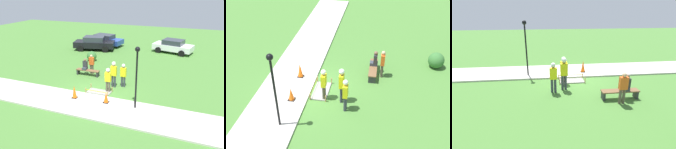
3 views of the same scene
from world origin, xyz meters
TOP-DOWN VIEW (x-y plane):
  - ground_plane at (0.00, 0.00)m, footprint 60.00×60.00m
  - sidewalk at (0.00, -1.37)m, footprint 28.00×2.75m
  - wet_concrete_patch at (0.19, 0.53)m, footprint 1.64×0.84m
  - traffic_cone_near_patch at (-0.85, -0.90)m, footprint 0.34×0.34m
  - traffic_cone_far_patch at (1.24, -0.76)m, footprint 0.34×0.34m
  - park_bench at (-1.94, 3.10)m, footprint 1.95×0.44m
  - person_seated_on_bench at (-2.19, 3.15)m, footprint 0.36×0.44m
  - worker_supervisor at (0.80, 1.71)m, footprint 0.40×0.27m
  - worker_assistant at (0.74, 0.81)m, footprint 0.40×0.25m
  - worker_trainee at (1.42, 1.99)m, footprint 0.40×0.25m
  - bystander_in_orange_shirt at (-1.83, 3.59)m, footprint 0.40×0.22m
  - lamppost_near at (3.05, -0.73)m, footprint 0.28×0.28m

SIDE VIEW (x-z plane):
  - ground_plane at x=0.00m, z-range 0.00..0.00m
  - wet_concrete_patch at x=0.19m, z-range -0.14..0.22m
  - sidewalk at x=0.00m, z-range 0.00..0.10m
  - park_bench at x=-1.94m, z-range 0.10..0.58m
  - traffic_cone_far_patch at x=1.24m, z-range 0.10..0.78m
  - traffic_cone_near_patch at x=-0.85m, z-range 0.10..0.92m
  - person_seated_on_bench at x=-2.19m, z-range 0.38..1.27m
  - bystander_in_orange_shirt at x=-1.83m, z-range 0.10..1.71m
  - worker_assistant at x=0.74m, z-range 0.16..1.87m
  - worker_trainee at x=1.42m, z-range 0.16..1.88m
  - worker_supervisor at x=0.80m, z-range 0.20..2.10m
  - lamppost_near at x=3.05m, z-range 0.69..4.30m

